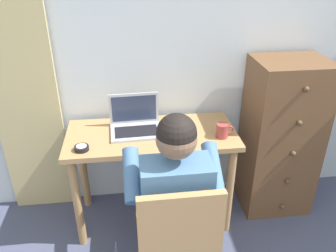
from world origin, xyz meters
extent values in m
cube|color=silver|center=(0.00, 2.20, 1.25)|extent=(4.80, 0.05, 2.50)
cube|color=#CCB77A|center=(-1.15, 2.13, 1.10)|extent=(0.45, 0.03, 2.20)
cube|color=tan|center=(-0.30, 1.87, 0.72)|extent=(1.15, 0.52, 0.03)
cylinder|color=tan|center=(-0.81, 1.67, 0.35)|extent=(0.06, 0.06, 0.70)
cylinder|color=tan|center=(0.22, 1.67, 0.35)|extent=(0.06, 0.06, 0.70)
cylinder|color=tan|center=(-0.81, 2.07, 0.35)|extent=(0.06, 0.06, 0.70)
cylinder|color=tan|center=(0.22, 2.07, 0.35)|extent=(0.06, 0.06, 0.70)
cube|color=brown|center=(0.67, 1.94, 0.59)|extent=(0.50, 0.41, 1.19)
sphere|color=brown|center=(0.67, 1.72, 0.12)|extent=(0.04, 0.04, 0.04)
sphere|color=brown|center=(0.67, 1.72, 0.36)|extent=(0.04, 0.04, 0.04)
sphere|color=brown|center=(0.67, 1.72, 0.59)|extent=(0.04, 0.04, 0.04)
sphere|color=brown|center=(0.67, 1.72, 0.83)|extent=(0.04, 0.04, 0.04)
sphere|color=brown|center=(0.67, 1.72, 1.07)|extent=(0.04, 0.04, 0.04)
cube|color=brown|center=(-0.22, 1.23, 0.42)|extent=(0.42, 0.40, 0.05)
cube|color=tan|center=(-0.22, 1.05, 0.66)|extent=(0.42, 0.04, 0.42)
cylinder|color=tan|center=(-0.06, 1.39, 0.20)|extent=(0.04, 0.04, 0.40)
cylinder|color=tan|center=(-0.40, 1.39, 0.20)|extent=(0.04, 0.04, 0.40)
cylinder|color=#4C4C4C|center=(-0.14, 1.45, 0.47)|extent=(0.14, 0.40, 0.14)
cylinder|color=#4C4C4C|center=(-0.32, 1.45, 0.47)|extent=(0.14, 0.40, 0.14)
cylinder|color=#4C4C4C|center=(-0.14, 1.65, 0.23)|extent=(0.11, 0.11, 0.47)
cylinder|color=#4C4C4C|center=(-0.32, 1.65, 0.23)|extent=(0.11, 0.11, 0.47)
cube|color=teal|center=(-0.22, 1.22, 0.70)|extent=(0.36, 0.20, 0.46)
cylinder|color=teal|center=(0.00, 1.35, 0.78)|extent=(0.09, 0.30, 0.25)
cylinder|color=teal|center=(-0.44, 1.35, 0.78)|extent=(0.09, 0.30, 0.25)
cylinder|color=#846047|center=(-0.01, 1.55, 0.67)|extent=(0.07, 0.27, 0.11)
cylinder|color=#846047|center=(-0.45, 1.55, 0.67)|extent=(0.07, 0.27, 0.11)
sphere|color=#846047|center=(-0.22, 1.23, 1.06)|extent=(0.20, 0.20, 0.20)
sphere|color=black|center=(-0.22, 1.23, 1.09)|extent=(0.20, 0.20, 0.20)
cube|color=#B7BABF|center=(-0.40, 1.88, 0.75)|extent=(0.35, 0.25, 0.02)
cube|color=black|center=(-0.40, 1.87, 0.76)|extent=(0.29, 0.16, 0.00)
cube|color=#B7BABF|center=(-0.40, 2.01, 0.87)|extent=(0.34, 0.02, 0.22)
cube|color=#2D3851|center=(-0.40, 2.00, 0.87)|extent=(0.31, 0.01, 0.18)
ellipsoid|color=black|center=(-0.09, 1.92, 0.75)|extent=(0.09, 0.12, 0.03)
cylinder|color=black|center=(-0.74, 1.71, 0.75)|extent=(0.09, 0.09, 0.03)
cylinder|color=silver|center=(-0.74, 1.71, 0.77)|extent=(0.06, 0.06, 0.00)
cylinder|color=#9E3D38|center=(0.16, 1.76, 0.79)|extent=(0.08, 0.08, 0.09)
torus|color=#9E3D38|center=(0.21, 1.76, 0.79)|extent=(0.06, 0.01, 0.06)
camera|label=1|loc=(-0.44, -0.15, 1.87)|focal=36.61mm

